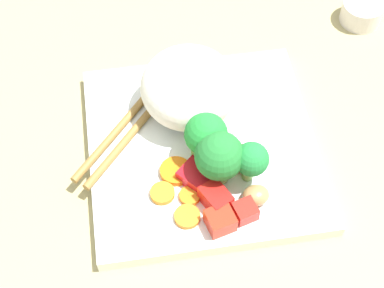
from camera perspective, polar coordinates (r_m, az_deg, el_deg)
ground_plane at (r=63.13cm, az=0.99°, el=-1.29°), size 110.00×110.00×2.00cm
square_plate at (r=61.64cm, az=1.01°, el=-0.39°), size 23.27×23.27×1.56cm
rice_mound at (r=60.91cm, az=-0.29°, el=5.42°), size 11.48×11.34×7.06cm
broccoli_floret_0 at (r=57.13cm, az=0.92°, el=0.71°), size 4.24×4.24×6.06cm
broccoli_floret_1 at (r=55.83cm, az=2.63°, el=-1.21°), size 4.74×4.74×6.26cm
broccoli_floret_2 at (r=56.09cm, az=5.68°, el=-1.53°), size 3.31×3.31×5.29cm
carrot_slice_0 at (r=58.82cm, az=-1.56°, el=-2.61°), size 3.32×3.32×0.67cm
carrot_slice_1 at (r=57.47cm, az=-0.22°, el=-4.98°), size 2.57×2.57×0.50cm
carrot_slice_2 at (r=60.35cm, az=2.52°, el=-0.33°), size 2.54×2.54×0.73cm
carrot_slice_3 at (r=56.41cm, az=-0.45°, el=-6.93°), size 3.51×3.51×0.52cm
carrot_slice_4 at (r=59.86cm, az=4.82°, el=-1.35°), size 3.98×3.98×0.62cm
carrot_slice_5 at (r=57.63cm, az=-2.83°, el=-4.71°), size 2.43×2.43×0.60cm
pepper_chunk_0 at (r=56.53cm, az=2.19°, el=-5.19°), size 3.61×3.25×2.01cm
pepper_chunk_1 at (r=55.48cm, az=2.59°, el=-7.30°), size 2.87×2.95×1.94cm
pepper_chunk_2 at (r=58.12cm, az=0.49°, el=-2.93°), size 4.24×4.24×1.48cm
pepper_chunk_3 at (r=56.28cm, az=5.08°, el=-6.40°), size 2.43×2.48×1.61cm
chicken_piece_0 at (r=57.16cm, az=6.11°, el=-4.89°), size 2.53×2.87×1.67cm
chopstick_pair at (r=63.14cm, az=-4.82°, el=3.11°), size 17.25×15.60×0.81cm
sauce_cup at (r=76.67cm, az=15.86°, el=12.00°), size 4.93×4.93×2.68cm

